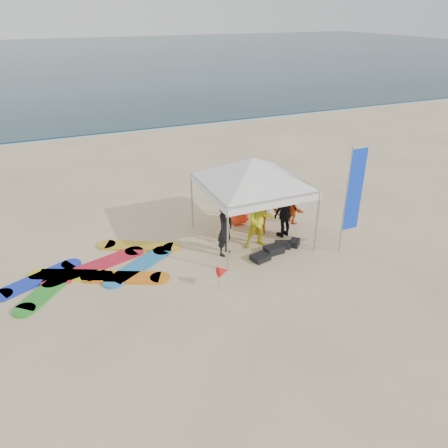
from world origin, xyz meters
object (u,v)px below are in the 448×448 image
person_black_b (285,213)px  person_orange_b (239,198)px  person_orange_a (261,206)px  person_seated (293,209)px  marker_pennant (223,271)px  canopy_tent (253,158)px  feather_flag (354,192)px  person_yellow (260,220)px  person_black_a (225,229)px  surfboard_spread (96,270)px

person_black_b → person_orange_b: (-0.94, 1.38, 0.11)m
person_orange_a → person_seated: 1.40m
marker_pennant → person_seated: bearing=35.1°
person_black_b → canopy_tent: size_ratio=0.40×
person_black_b → feather_flag: (1.19, -1.57, 1.11)m
person_orange_b → person_yellow: bearing=75.5°
person_black_a → person_yellow: person_yellow is taller
person_orange_b → person_seated: person_orange_b is taller
person_black_a → canopy_tent: 2.20m
person_black_b → surfboard_spread: 5.87m
person_yellow → surfboard_spread: (-4.77, 0.53, -0.85)m
feather_flag → surfboard_spread: bearing=165.6°
person_yellow → canopy_tent: (-0.01, 0.54, 1.75)m
person_orange_a → person_yellow: bearing=83.6°
person_black_b → surfboard_spread: (-5.82, 0.23, -0.76)m
person_orange_a → canopy_tent: size_ratio=0.45×
person_orange_b → feather_flag: (2.14, -2.95, 1.00)m
surfboard_spread → marker_pennant: bearing=-35.8°
person_black_b → marker_pennant: size_ratio=2.49×
person_yellow → surfboard_spread: size_ratio=0.36×
feather_flag → surfboard_spread: (-7.01, 1.80, -1.87)m
person_orange_b → canopy_tent: size_ratio=0.45×
feather_flag → surfboard_spread: size_ratio=0.66×
person_black_b → feather_flag: bearing=112.1°
person_black_a → surfboard_spread: size_ratio=0.33×
person_yellow → marker_pennant: bearing=-132.5°
person_yellow → surfboard_spread: bearing=-178.7°
person_orange_b → feather_flag: bearing=115.0°
person_black_a → person_seated: person_black_a is taller
person_black_b → person_orange_b: person_orange_b is taller
person_seated → feather_flag: (0.46, -2.28, 1.42)m
person_black_a → person_orange_a: size_ratio=0.90×
person_yellow → canopy_tent: size_ratio=0.44×
person_black_a → person_yellow: 1.13m
feather_flag → canopy_tent: bearing=141.3°
person_orange_a → canopy_tent: canopy_tent is taller
canopy_tent → person_black_a: bearing=-154.3°
person_orange_b → surfboard_spread: (-4.88, -1.15, -0.87)m
person_black_a → person_seated: size_ratio=1.68×
person_seated → feather_flag: 2.72m
person_orange_a → surfboard_spread: bearing=26.4°
person_yellow → feather_flag: size_ratio=0.55×
person_black_b → marker_pennant: person_black_b is taller
marker_pennant → surfboard_spread: bearing=144.2°
canopy_tent → surfboard_spread: bearing=-179.9°
person_orange_a → person_seated: person_orange_a is taller
person_orange_b → canopy_tent: canopy_tent is taller
person_orange_a → person_black_b: (0.58, -0.52, -0.11)m
canopy_tent → surfboard_spread: canopy_tent is taller
surfboard_spread → person_seated: bearing=4.2°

